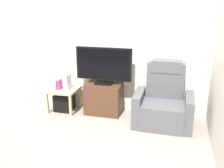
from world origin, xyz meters
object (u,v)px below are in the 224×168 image
book_leftmost (58,85)px  book_middle (60,84)px  recliner_armchair (164,103)px  subwoofer_box (64,102)px  game_console (68,82)px  television (104,65)px  tv_stand (104,98)px  side_table (64,92)px

book_leftmost → book_middle: (0.04, 0.00, 0.01)m
recliner_armchair → subwoofer_box: recliner_armchair is taller
recliner_armchair → game_console: 1.83m
television → game_console: size_ratio=3.67×
subwoofer_box → tv_stand: bearing=5.6°
side_table → game_console: 0.23m
recliner_armchair → side_table: bearing=167.2°
book_middle → subwoofer_box: bearing=19.9°
television → tv_stand: bearing=-90.0°
subwoofer_box → game_console: 0.42m
tv_stand → book_middle: book_middle is taller
recliner_armchair → subwoofer_box: bearing=167.2°
side_table → book_leftmost: (-0.10, -0.02, 0.15)m
recliner_armchair → book_middle: size_ratio=5.71×
side_table → book_leftmost: size_ratio=3.23×
recliner_armchair → subwoofer_box: 1.92m
tv_stand → book_leftmost: book_leftmost is taller
recliner_armchair → game_console: bearing=166.8°
subwoofer_box → book_leftmost: size_ratio=1.97×
tv_stand → side_table: tv_stand is taller
recliner_armchair → television: bearing=160.5°
subwoofer_box → book_leftmost: book_leftmost is taller
book_middle → television: bearing=7.8°
side_table → book_leftmost: 0.18m
television → subwoofer_box: (-0.78, -0.10, -0.77)m
television → recliner_armchair: 1.27m
recliner_armchair → game_console: (-1.82, 0.10, 0.21)m
recliner_armchair → game_console: size_ratio=3.80×
television → subwoofer_box: television is taller
tv_stand → television: 0.65m
subwoofer_box → book_middle: size_ratio=1.73×
tv_stand → game_console: size_ratio=2.34×
recliner_armchair → side_table: (-1.91, 0.09, -0.00)m
tv_stand → book_leftmost: size_ratio=3.99×
television → book_leftmost: television is taller
tv_stand → television: size_ratio=0.64×
television → book_leftmost: bearing=-172.6°
recliner_armchair → subwoofer_box: size_ratio=3.29×
subwoofer_box → book_leftmost: bearing=-168.7°
game_console → recliner_armchair: bearing=-3.2°
television → side_table: (-0.78, -0.10, -0.56)m
television → book_middle: television is taller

